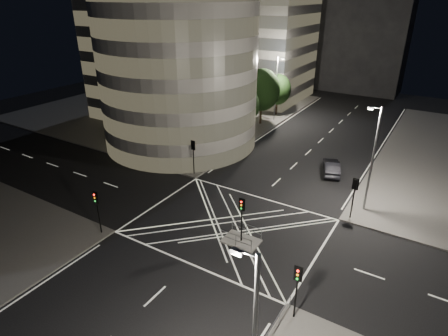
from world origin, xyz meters
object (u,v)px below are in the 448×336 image
Objects in this scene: street_lamp_left_near at (214,116)px; street_lamp_right_far at (372,157)px; traffic_signal_fl at (193,151)px; traffic_signal_island at (242,212)px; central_island at (241,241)px; street_lamp_left_far at (276,86)px; traffic_signal_nr at (297,283)px; traffic_signal_fr at (354,191)px; sedan at (331,167)px; traffic_signal_nl at (97,205)px.

street_lamp_right_far is (18.87, -3.00, 0.00)m from street_lamp_left_near.
street_lamp_left_near reaches higher than traffic_signal_fl.
street_lamp_left_near is (-11.44, 13.50, 2.63)m from traffic_signal_island.
central_island is 0.30× the size of street_lamp_left_far.
traffic_signal_island is 0.40× the size of street_lamp_right_far.
street_lamp_right_far is (18.24, 2.20, 2.63)m from traffic_signal_fl.
traffic_signal_nr reaches higher than central_island.
traffic_signal_fl is 0.40× the size of street_lamp_left_far.
street_lamp_left_near is at bearing 164.08° from traffic_signal_fr.
central_island is at bearing -49.73° from street_lamp_left_near.
traffic_signal_island is at bearing 61.47° from sedan.
traffic_signal_island reaches higher than central_island.
traffic_signal_fr is 0.40× the size of street_lamp_right_far.
central_island is 12.36m from traffic_signal_nl.
street_lamp_left_far is at bearing 109.95° from traffic_signal_island.
traffic_signal_fl and traffic_signal_nr have the same top height.
traffic_signal_fl is 15.84m from sedan.
street_lamp_left_far is at bearing 116.36° from traffic_signal_nr.
street_lamp_left_far is 20.72m from sedan.
traffic_signal_fl is at bearing 142.46° from traffic_signal_island.
sedan is (13.18, 8.51, -2.13)m from traffic_signal_fl.
sedan is (13.18, 22.11, -2.13)m from traffic_signal_nl.
street_lamp_left_far and street_lamp_right_far have the same top height.
traffic_signal_fl is 23.36m from street_lamp_left_far.
street_lamp_left_near is (-0.64, 5.20, 2.63)m from traffic_signal_fl.
traffic_signal_nl is 0.40× the size of street_lamp_left_far.
traffic_signal_island is (0.00, 0.00, 2.84)m from central_island.
street_lamp_left_near is 1.00× the size of street_lamp_left_far.
street_lamp_left_near is at bearing 96.97° from traffic_signal_fl.
street_lamp_right_far is (7.44, 10.50, 5.47)m from central_island.
traffic_signal_island is (-6.80, -8.30, 0.00)m from traffic_signal_fr.
traffic_signal_fl is 0.84× the size of sedan.
sedan is at bearing 101.30° from traffic_signal_nr.
street_lamp_left_near reaches higher than central_island.
traffic_signal_fl is 5.86m from street_lamp_left_near.
street_lamp_right_far is (18.87, -21.00, 0.00)m from street_lamp_left_far.
street_lamp_left_far is (-0.64, 36.80, 2.63)m from traffic_signal_nl.
central_island is 33.95m from street_lamp_left_far.
street_lamp_left_far is (-18.24, 23.20, 2.63)m from traffic_signal_fr.
street_lamp_left_near is at bearing 134.13° from traffic_signal_nr.
sedan is (2.38, 16.81, -2.13)m from traffic_signal_island.
street_lamp_right_far reaches higher than traffic_signal_fl.
traffic_signal_nr is at bearing 0.00° from traffic_signal_nl.
traffic_signal_fl and traffic_signal_nl have the same top height.
traffic_signal_nr is 8.62m from traffic_signal_island.
street_lamp_left_near is (-18.24, 5.20, 2.63)m from traffic_signal_fr.
traffic_signal_fl is at bearing 142.46° from central_island.
street_lamp_left_far is (-11.44, 31.50, 2.63)m from traffic_signal_island.
traffic_signal_island is at bearing -49.73° from street_lamp_left_near.
traffic_signal_island is at bearing -37.54° from traffic_signal_fl.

